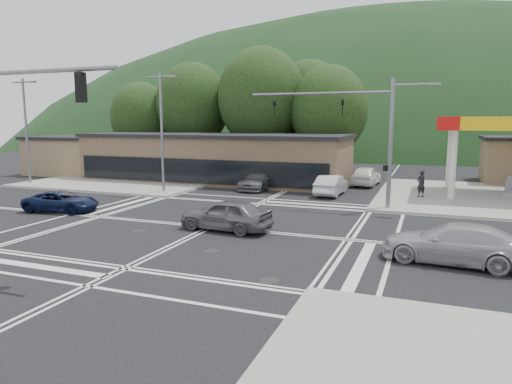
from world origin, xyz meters
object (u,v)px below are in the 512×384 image
(car_queue_b, at_px, (366,176))
(car_northbound, at_px, (260,180))
(car_blue_west, at_px, (61,201))
(car_queue_a, at_px, (331,185))
(car_silver_east, at_px, (454,243))
(car_grey_center, at_px, (226,215))
(pedestrian, at_px, (421,184))

(car_queue_b, distance_m, car_northbound, 9.42)
(car_blue_west, bearing_deg, car_northbound, -41.66)
(car_queue_a, bearing_deg, car_queue_b, -103.95)
(car_silver_east, distance_m, car_queue_a, 16.56)
(car_northbound, bearing_deg, car_blue_west, -118.60)
(car_grey_center, xyz_separation_m, car_queue_a, (2.74, 12.86, -0.05))
(car_grey_center, xyz_separation_m, car_queue_b, (4.49, 19.00, 0.03))
(car_silver_east, height_order, car_queue_a, car_silver_east)
(car_grey_center, distance_m, car_queue_a, 13.15)
(car_blue_west, distance_m, car_queue_b, 24.15)
(car_grey_center, relative_size, car_queue_a, 1.03)
(car_grey_center, height_order, pedestrian, pedestrian)
(car_queue_b, bearing_deg, car_blue_west, 53.35)
(car_grey_center, height_order, car_silver_east, car_grey_center)
(car_queue_b, xyz_separation_m, car_northbound, (-7.74, -5.36, -0.10))
(car_northbound, bearing_deg, pedestrian, 2.06)
(car_blue_west, relative_size, car_queue_b, 0.91)
(car_grey_center, distance_m, car_northbound, 14.03)
(car_grey_center, bearing_deg, car_blue_west, -89.22)
(car_queue_a, bearing_deg, pedestrian, -174.03)
(car_blue_west, distance_m, car_northbound, 15.20)
(car_northbound, bearing_deg, car_queue_a, -3.81)
(car_queue_a, height_order, car_northbound, car_queue_a)
(car_blue_west, distance_m, pedestrian, 23.92)
(car_queue_a, relative_size, car_queue_b, 0.94)
(car_queue_a, bearing_deg, car_blue_west, 42.49)
(car_silver_east, bearing_deg, car_blue_west, -91.45)
(car_silver_east, bearing_deg, car_grey_center, -94.27)
(car_blue_west, bearing_deg, car_silver_east, -106.02)
(car_queue_a, bearing_deg, car_grey_center, 79.96)
(car_northbound, bearing_deg, car_queue_b, 38.37)
(car_silver_east, distance_m, car_northbound, 20.67)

